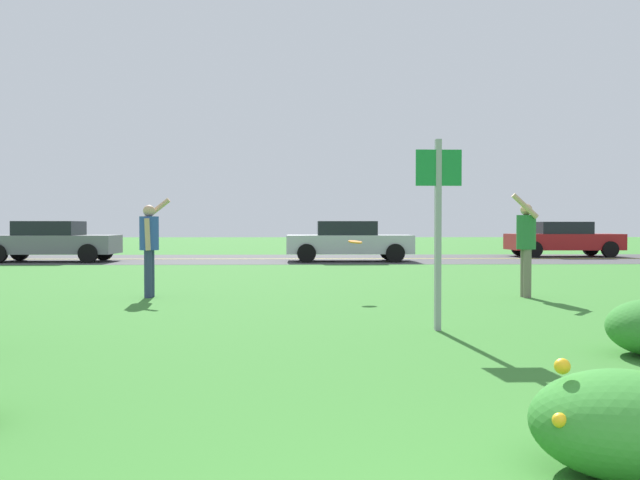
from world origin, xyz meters
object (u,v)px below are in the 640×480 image
object	(u,v)px
person_catcher_green_shirt	(526,241)
car_red_center_right	(563,239)
person_thrower_blue_shirt	(149,242)
car_silver_center_left	(349,241)
car_gray_leftmost	(52,241)
sign_post_near_path	(438,214)
frisbee_orange	(355,242)

from	to	relation	value
person_catcher_green_shirt	car_red_center_right	xyz separation A→B (m)	(6.82, 15.36, -0.28)
person_thrower_blue_shirt	car_silver_center_left	bearing A→B (deg)	69.61
person_thrower_blue_shirt	car_red_center_right	distance (m)	20.39
car_gray_leftmost	car_silver_center_left	xyz separation A→B (m)	(10.64, 0.00, 0.00)
sign_post_near_path	car_gray_leftmost	xyz separation A→B (m)	(-10.65, 15.70, -0.69)
frisbee_orange	car_silver_center_left	distance (m)	12.13
person_catcher_green_shirt	car_red_center_right	bearing A→B (deg)	66.04
person_thrower_blue_shirt	car_gray_leftmost	distance (m)	13.40
car_gray_leftmost	person_catcher_green_shirt	bearing A→B (deg)	-42.73
car_silver_center_left	car_red_center_right	distance (m)	9.77
sign_post_near_path	car_red_center_right	distance (m)	21.15
frisbee_orange	car_gray_leftmost	bearing A→B (deg)	129.33
person_catcher_green_shirt	car_gray_leftmost	bearing A→B (deg)	137.27
frisbee_orange	car_red_center_right	bearing A→B (deg)	57.33
frisbee_orange	sign_post_near_path	bearing A→B (deg)	-78.47
car_gray_leftmost	car_silver_center_left	distance (m)	10.64
sign_post_near_path	car_silver_center_left	xyz separation A→B (m)	(-0.01, 15.70, -0.69)
sign_post_near_path	frisbee_orange	distance (m)	3.69
frisbee_orange	person_thrower_blue_shirt	bearing A→B (deg)	176.10
person_thrower_blue_shirt	person_catcher_green_shirt	xyz separation A→B (m)	(6.77, -0.16, 0.02)
frisbee_orange	car_red_center_right	world-z (taller)	car_red_center_right
car_silver_center_left	person_thrower_blue_shirt	bearing A→B (deg)	-110.39
person_thrower_blue_shirt	sign_post_near_path	bearing A→B (deg)	-41.01
sign_post_near_path	person_thrower_blue_shirt	world-z (taller)	sign_post_near_path
car_red_center_right	frisbee_orange	bearing A→B (deg)	-122.67
frisbee_orange	car_red_center_right	size ratio (longest dim) A/B	0.06
sign_post_near_path	frisbee_orange	xyz separation A→B (m)	(-0.73, 3.59, -0.43)
frisbee_orange	car_gray_leftmost	world-z (taller)	car_gray_leftmost
car_silver_center_left	car_red_center_right	world-z (taller)	same
car_gray_leftmost	car_red_center_right	size ratio (longest dim) A/B	1.00
person_catcher_green_shirt	car_red_center_right	world-z (taller)	person_catcher_green_shirt
car_silver_center_left	car_gray_leftmost	bearing A→B (deg)	180.00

